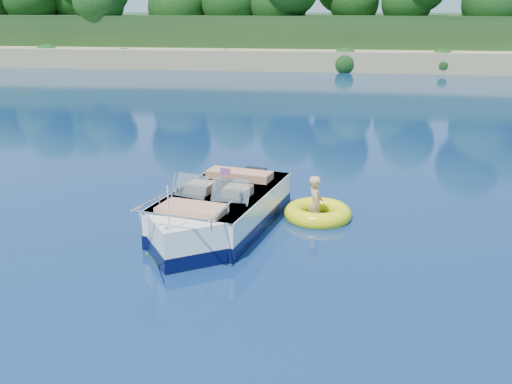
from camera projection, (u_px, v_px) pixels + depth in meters
ground at (212, 265)px, 10.44m from camera, size 160.00×160.00×0.00m
shoreline at (329, 39)px, 70.14m from camera, size 170.00×59.00×6.00m
motorboat at (217, 215)px, 11.99m from camera, size 2.58×5.36×1.80m
tow_tube at (318, 213)px, 12.81m from camera, size 1.96×1.96×0.40m
boy at (315, 217)px, 12.90m from camera, size 0.43×0.79×1.48m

